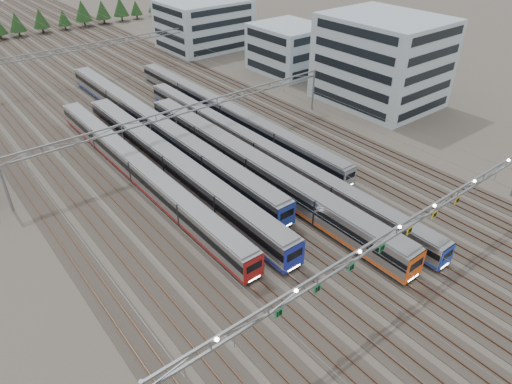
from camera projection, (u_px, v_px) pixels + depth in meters
ground at (386, 284)px, 49.69m from camera, size 400.00×400.00×0.00m
track_bed at (65, 58)px, 114.53m from camera, size 54.00×260.00×5.42m
train_a at (139, 170)px, 66.31m from camera, size 2.81×54.38×3.65m
train_b at (173, 165)px, 67.28m from camera, size 3.05×53.29×3.98m
train_c at (156, 126)px, 78.67m from camera, size 2.96×68.14×3.86m
train_d at (254, 167)px, 66.64m from camera, size 3.07×55.46×4.01m
train_e at (260, 150)px, 71.99m from camera, size 2.55×65.96×3.31m
train_f at (226, 112)px, 84.54m from camera, size 2.59×60.84×3.36m
gantry_near at (397, 233)px, 45.73m from camera, size 56.36×0.61×8.08m
gantry_mid at (188, 114)px, 72.48m from camera, size 56.36×0.36×8.00m
gantry_far at (83, 52)px, 102.02m from camera, size 56.36×0.36×8.00m
depot_bldg_south at (381, 60)px, 89.68m from camera, size 18.00×22.00×16.82m
depot_bldg_mid at (289, 48)px, 107.74m from camera, size 14.00×16.00×10.75m
depot_bldg_north at (204, 24)px, 124.65m from camera, size 22.00×18.00×12.53m
treeline at (30, 20)px, 137.32m from camera, size 100.10×5.60×7.02m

